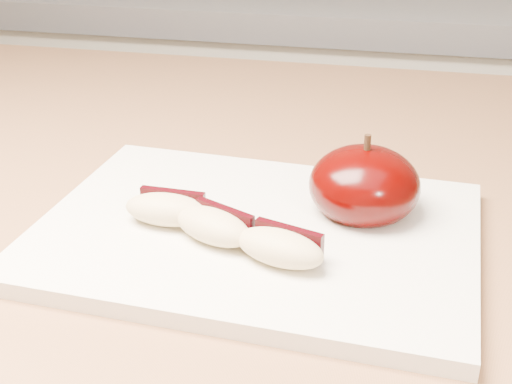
# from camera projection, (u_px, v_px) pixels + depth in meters

# --- Properties ---
(back_cabinet) EXTENTS (2.40, 0.62, 0.94)m
(back_cabinet) POSITION_uv_depth(u_px,v_px,m) (381.00, 231.00, 1.36)
(back_cabinet) COLOR silver
(back_cabinet) RESTS_ON ground
(cutting_board) EXTENTS (0.30, 0.23, 0.01)m
(cutting_board) POSITION_uv_depth(u_px,v_px,m) (256.00, 233.00, 0.47)
(cutting_board) COLOR white
(cutting_board) RESTS_ON island_counter
(apple_half) EXTENTS (0.09, 0.09, 0.06)m
(apple_half) POSITION_uv_depth(u_px,v_px,m) (364.00, 185.00, 0.48)
(apple_half) COLOR #2D0000
(apple_half) RESTS_ON cutting_board
(apple_wedge_a) EXTENTS (0.06, 0.03, 0.02)m
(apple_wedge_a) POSITION_uv_depth(u_px,v_px,m) (167.00, 209.00, 0.47)
(apple_wedge_a) COLOR beige
(apple_wedge_a) RESTS_ON cutting_board
(apple_wedge_b) EXTENTS (0.06, 0.05, 0.02)m
(apple_wedge_b) POSITION_uv_depth(u_px,v_px,m) (214.00, 225.00, 0.45)
(apple_wedge_b) COLOR beige
(apple_wedge_b) RESTS_ON cutting_board
(apple_wedge_c) EXTENTS (0.06, 0.04, 0.02)m
(apple_wedge_c) POSITION_uv_depth(u_px,v_px,m) (281.00, 247.00, 0.43)
(apple_wedge_c) COLOR beige
(apple_wedge_c) RESTS_ON cutting_board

